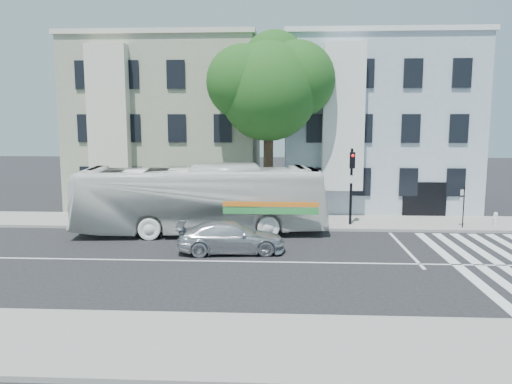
# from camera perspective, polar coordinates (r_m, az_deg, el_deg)

# --- Properties ---
(ground) EXTENTS (120.00, 120.00, 0.00)m
(ground) POSITION_cam_1_polar(r_m,az_deg,el_deg) (21.11, 0.73, -7.99)
(ground) COLOR black
(ground) RESTS_ON ground
(sidewalk_far) EXTENTS (80.00, 4.00, 0.15)m
(sidewalk_far) POSITION_cam_1_polar(r_m,az_deg,el_deg) (28.85, 1.36, -3.41)
(sidewalk_far) COLOR gray
(sidewalk_far) RESTS_ON ground
(sidewalk_near) EXTENTS (80.00, 4.00, 0.15)m
(sidewalk_near) POSITION_cam_1_polar(r_m,az_deg,el_deg) (13.58, -0.68, -17.13)
(sidewalk_near) COLOR gray
(sidewalk_near) RESTS_ON ground
(building_left) EXTENTS (12.00, 10.00, 11.00)m
(building_left) POSITION_cam_1_polar(r_m,az_deg,el_deg) (36.11, -9.55, 7.48)
(building_left) COLOR gray
(building_left) RESTS_ON ground
(building_right) EXTENTS (12.00, 10.00, 11.00)m
(building_right) POSITION_cam_1_polar(r_m,az_deg,el_deg) (35.80, 13.09, 7.38)
(building_right) COLOR #99ADB6
(building_right) RESTS_ON ground
(street_tree) EXTENTS (7.30, 5.90, 11.10)m
(street_tree) POSITION_cam_1_polar(r_m,az_deg,el_deg) (29.06, 1.58, 12.04)
(street_tree) COLOR #2D2116
(street_tree) RESTS_ON ground
(bus) EXTENTS (4.49, 13.21, 3.61)m
(bus) POSITION_cam_1_polar(r_m,az_deg,el_deg) (26.12, -6.31, -0.84)
(bus) COLOR silver
(bus) RESTS_ON ground
(sedan) EXTENTS (2.43, 4.97, 1.39)m
(sedan) POSITION_cam_1_polar(r_m,az_deg,el_deg) (22.43, -2.87, -5.18)
(sedan) COLOR silver
(sedan) RESTS_ON ground
(hedge) EXTENTS (8.48, 2.68, 0.70)m
(hedge) POSITION_cam_1_polar(r_m,az_deg,el_deg) (28.44, -11.16, -2.87)
(hedge) COLOR #295E1E
(hedge) RESTS_ON sidewalk_far
(traffic_signal) EXTENTS (0.45, 0.54, 4.36)m
(traffic_signal) POSITION_cam_1_polar(r_m,az_deg,el_deg) (27.75, 10.87, 1.71)
(traffic_signal) COLOR black
(traffic_signal) RESTS_ON ground
(fire_hydrant) EXTENTS (0.42, 0.24, 0.73)m
(fire_hydrant) POSITION_cam_1_polar(r_m,az_deg,el_deg) (30.53, 25.70, -2.73)
(fire_hydrant) COLOR silver
(fire_hydrant) RESTS_ON sidewalk_far
(far_sign_pole) EXTENTS (0.39, 0.22, 2.21)m
(far_sign_pole) POSITION_cam_1_polar(r_m,az_deg,el_deg) (28.98, 22.63, -1.00)
(far_sign_pole) COLOR black
(far_sign_pole) RESTS_ON sidewalk_far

